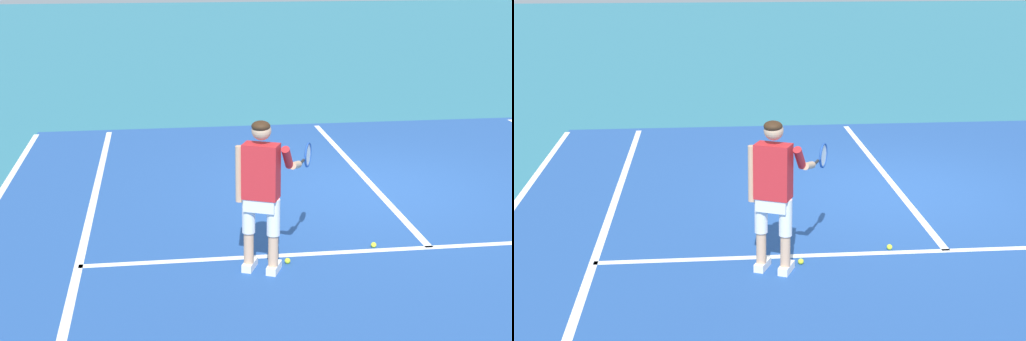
# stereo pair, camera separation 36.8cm
# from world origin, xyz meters

# --- Properties ---
(ground_plane) EXTENTS (80.00, 80.00, 0.00)m
(ground_plane) POSITION_xyz_m (0.00, 0.00, 0.00)
(ground_plane) COLOR teal
(court_inner_surface) EXTENTS (10.98, 10.44, 0.00)m
(court_inner_surface) POSITION_xyz_m (0.00, -0.93, 0.00)
(court_inner_surface) COLOR #234C93
(court_inner_surface) RESTS_ON ground
(line_service) EXTENTS (8.23, 0.10, 0.01)m
(line_service) POSITION_xyz_m (0.00, -2.31, 0.00)
(line_service) COLOR white
(line_service) RESTS_ON ground
(line_centre_service) EXTENTS (0.10, 6.40, 0.01)m
(line_centre_service) POSITION_xyz_m (0.00, 0.89, 0.00)
(line_centre_service) COLOR white
(line_centre_service) RESTS_ON ground
(line_singles_left) EXTENTS (0.10, 10.04, 0.01)m
(line_singles_left) POSITION_xyz_m (-4.12, -0.93, 0.00)
(line_singles_left) COLOR white
(line_singles_left) RESTS_ON ground
(tennis_player) EXTENTS (0.98, 0.97, 1.71)m
(tennis_player) POSITION_xyz_m (-2.08, -2.68, 0.99)
(tennis_player) COLOR white
(tennis_player) RESTS_ON ground
(tennis_ball_near_feet) EXTENTS (0.07, 0.07, 0.07)m
(tennis_ball_near_feet) POSITION_xyz_m (-1.77, -2.53, 0.03)
(tennis_ball_near_feet) COLOR #CCE02D
(tennis_ball_near_feet) RESTS_ON ground
(tennis_ball_by_baseline) EXTENTS (0.07, 0.07, 0.07)m
(tennis_ball_by_baseline) POSITION_xyz_m (-0.66, -2.21, 0.03)
(tennis_ball_by_baseline) COLOR #CCE02D
(tennis_ball_by_baseline) RESTS_ON ground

